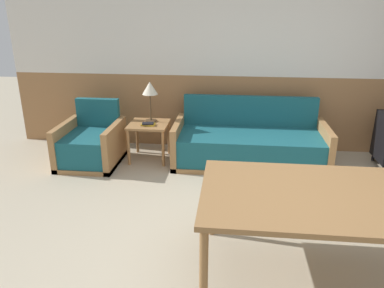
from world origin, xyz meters
name	(u,v)px	position (x,y,z in m)	size (l,w,h in m)	color
ground_plane	(262,252)	(0.00, 0.00, 0.00)	(16.00, 16.00, 0.00)	#B2A58C
wall_back	(256,57)	(0.00, 2.63, 1.35)	(7.20, 0.06, 2.70)	#996B42
couch	(249,145)	(-0.06, 2.00, 0.26)	(2.02, 0.89, 0.85)	#9E7042
armchair	(91,145)	(-2.19, 1.78, 0.25)	(0.77, 0.86, 0.81)	#9E7042
side_table	(149,129)	(-1.43, 2.00, 0.44)	(0.53, 0.53, 0.52)	#9E7042
table_lamp	(150,90)	(-1.42, 2.09, 0.96)	(0.21, 0.21, 0.56)	#4C3823
book_stack	(148,124)	(-1.42, 1.90, 0.54)	(0.18, 0.14, 0.04)	gold
dining_table	(327,201)	(0.42, -0.25, 0.66)	(1.86, 1.09, 0.72)	olive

